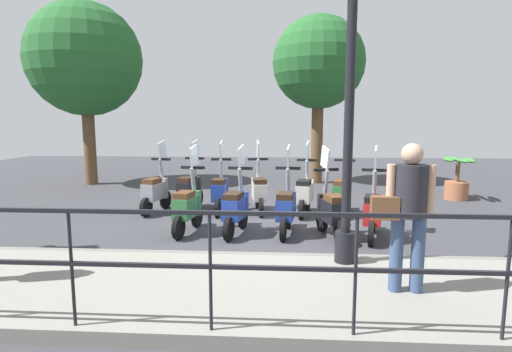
% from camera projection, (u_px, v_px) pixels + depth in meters
% --- Properties ---
extents(ground_plane, '(28.00, 28.00, 0.00)m').
position_uv_depth(ground_plane, '(281.00, 224.00, 7.63)').
color(ground_plane, '#38383D').
extents(promenade_walkway, '(2.20, 20.00, 0.15)m').
position_uv_depth(promenade_walkway, '(281.00, 290.00, 4.51)').
color(promenade_walkway, gray).
rests_on(promenade_walkway, ground_plane).
extents(fence_railing, '(0.04, 16.03, 1.07)m').
position_uv_depth(fence_railing, '(282.00, 249.00, 3.36)').
color(fence_railing, black).
rests_on(fence_railing, promenade_walkway).
extents(lamp_post_near, '(0.26, 0.90, 4.08)m').
position_uv_depth(lamp_post_near, '(349.00, 122.00, 4.94)').
color(lamp_post_near, black).
rests_on(lamp_post_near, promenade_walkway).
extents(pedestrian_with_bag, '(0.34, 0.65, 1.59)m').
position_uv_depth(pedestrian_with_bag, '(408.00, 206.00, 4.17)').
color(pedestrian_with_bag, '#384C70').
rests_on(pedestrian_with_bag, promenade_walkway).
extents(tree_large, '(3.37, 3.37, 5.47)m').
position_uv_depth(tree_large, '(85.00, 60.00, 11.92)').
color(tree_large, brown).
rests_on(tree_large, ground_plane).
extents(tree_distant, '(2.83, 2.83, 5.14)m').
position_uv_depth(tree_distant, '(319.00, 64.00, 12.21)').
color(tree_distant, brown).
rests_on(tree_distant, ground_plane).
extents(potted_palm, '(1.06, 0.66, 1.05)m').
position_uv_depth(potted_palm, '(457.00, 182.00, 9.96)').
color(potted_palm, '#9E5B3D').
rests_on(potted_palm, ground_plane).
extents(scooter_near_0, '(1.21, 0.52, 1.54)m').
position_uv_depth(scooter_near_0, '(373.00, 211.00, 6.63)').
color(scooter_near_0, black).
rests_on(scooter_near_0, ground_plane).
extents(scooter_near_1, '(1.21, 0.52, 1.54)m').
position_uv_depth(scooter_near_1, '(331.00, 210.00, 6.68)').
color(scooter_near_1, black).
rests_on(scooter_near_1, ground_plane).
extents(scooter_near_2, '(1.23, 0.44, 1.54)m').
position_uv_depth(scooter_near_2, '(286.00, 207.00, 6.90)').
color(scooter_near_2, black).
rests_on(scooter_near_2, ground_plane).
extents(scooter_near_3, '(1.22, 0.48, 1.54)m').
position_uv_depth(scooter_near_3, '(236.00, 207.00, 6.90)').
color(scooter_near_3, black).
rests_on(scooter_near_3, ground_plane).
extents(scooter_near_4, '(1.23, 0.47, 1.54)m').
position_uv_depth(scooter_near_4, '(188.00, 206.00, 6.99)').
color(scooter_near_4, black).
rests_on(scooter_near_4, ground_plane).
extents(scooter_far_0, '(1.20, 0.54, 1.54)m').
position_uv_depth(scooter_far_0, '(342.00, 192.00, 8.31)').
color(scooter_far_0, black).
rests_on(scooter_far_0, ground_plane).
extents(scooter_far_1, '(1.22, 0.49, 1.54)m').
position_uv_depth(scooter_far_1, '(305.00, 192.00, 8.33)').
color(scooter_far_1, black).
rests_on(scooter_far_1, ground_plane).
extents(scooter_far_2, '(1.23, 0.45, 1.54)m').
position_uv_depth(scooter_far_2, '(259.00, 190.00, 8.53)').
color(scooter_far_2, black).
rests_on(scooter_far_2, ground_plane).
extents(scooter_far_3, '(1.23, 0.44, 1.54)m').
position_uv_depth(scooter_far_3, '(220.00, 191.00, 8.49)').
color(scooter_far_3, black).
rests_on(scooter_far_3, ground_plane).
extents(scooter_far_4, '(1.22, 0.50, 1.54)m').
position_uv_depth(scooter_far_4, '(190.00, 189.00, 8.75)').
color(scooter_far_4, black).
rests_on(scooter_far_4, ground_plane).
extents(scooter_far_5, '(1.22, 0.49, 1.54)m').
position_uv_depth(scooter_far_5, '(156.00, 190.00, 8.54)').
color(scooter_far_5, black).
rests_on(scooter_far_5, ground_plane).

